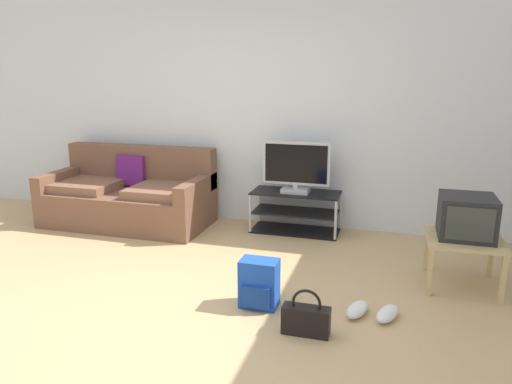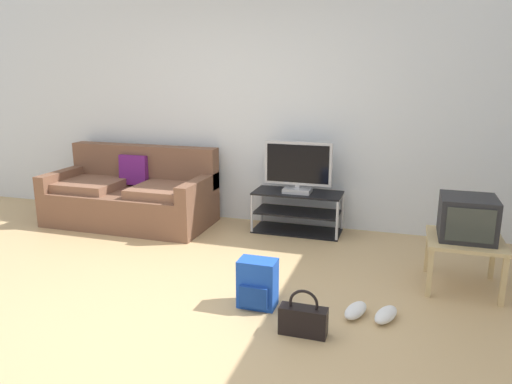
% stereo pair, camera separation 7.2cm
% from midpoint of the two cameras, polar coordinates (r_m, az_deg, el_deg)
% --- Properties ---
extents(ground_plane, '(9.00, 9.80, 0.02)m').
position_cam_midpoint_polar(ground_plane, '(3.86, -10.94, -13.55)').
color(ground_plane, tan).
extents(wall_back, '(9.00, 0.10, 2.70)m').
position_cam_midpoint_polar(wall_back, '(5.71, 0.21, 9.87)').
color(wall_back, silver).
rests_on(wall_back, ground_plane).
extents(couch, '(1.92, 0.93, 0.89)m').
position_cam_midpoint_polar(couch, '(5.94, -14.07, -0.46)').
color(couch, brown).
rests_on(couch, ground_plane).
extents(tv_stand, '(0.98, 0.43, 0.46)m').
position_cam_midpoint_polar(tv_stand, '(5.45, 5.29, -2.36)').
color(tv_stand, black).
rests_on(tv_stand, ground_plane).
extents(flat_tv, '(0.75, 0.22, 0.57)m').
position_cam_midpoint_polar(flat_tv, '(5.31, 5.36, 2.86)').
color(flat_tv, '#B2B2B7').
rests_on(flat_tv, tv_stand).
extents(side_table, '(0.59, 0.59, 0.43)m').
position_cam_midpoint_polar(side_table, '(4.36, 23.88, -5.77)').
color(side_table, tan).
rests_on(side_table, ground_plane).
extents(crt_tv, '(0.43, 0.44, 0.35)m').
position_cam_midpoint_polar(crt_tv, '(4.31, 24.15, -2.79)').
color(crt_tv, '#232326').
rests_on(crt_tv, side_table).
extents(backpack, '(0.29, 0.26, 0.38)m').
position_cam_midpoint_polar(backpack, '(3.76, 0.74, -10.79)').
color(backpack, blue).
rests_on(backpack, ground_plane).
extents(handbag, '(0.33, 0.12, 0.33)m').
position_cam_midpoint_polar(handbag, '(3.44, 6.22, -14.73)').
color(handbag, black).
rests_on(handbag, ground_plane).
extents(sneakers_pair, '(0.43, 0.31, 0.09)m').
position_cam_midpoint_polar(sneakers_pair, '(3.75, 13.95, -13.66)').
color(sneakers_pair, white).
rests_on(sneakers_pair, ground_plane).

